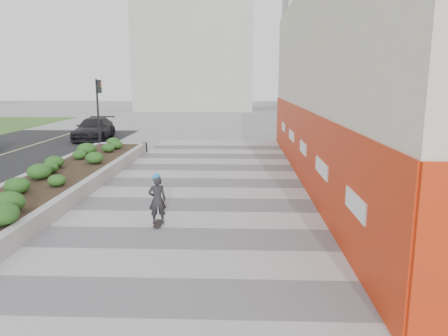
% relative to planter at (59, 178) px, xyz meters
% --- Properties ---
extents(ground, '(160.00, 160.00, 0.00)m').
position_rel_planter_xyz_m(ground, '(5.50, -7.00, -0.42)').
color(ground, gray).
rests_on(ground, ground).
extents(walkway, '(8.00, 36.00, 0.01)m').
position_rel_planter_xyz_m(walkway, '(5.50, -4.00, -0.41)').
color(walkway, '#A8A8AD').
rests_on(walkway, ground).
extents(building, '(6.04, 24.08, 8.00)m').
position_rel_planter_xyz_m(building, '(12.48, 1.98, 3.56)').
color(building, beige).
rests_on(building, ground).
extents(planter, '(3.00, 18.00, 0.90)m').
position_rel_planter_xyz_m(planter, '(0.00, 0.00, 0.00)').
color(planter, '#9E9EA0').
rests_on(planter, ground).
extents(traffic_signal_near, '(0.33, 0.28, 4.20)m').
position_rel_planter_xyz_m(traffic_signal_near, '(-1.73, 10.50, 2.34)').
color(traffic_signal_near, black).
rests_on(traffic_signal_near, ground).
extents(distant_bldg_north_l, '(16.00, 12.00, 20.00)m').
position_rel_planter_xyz_m(distant_bldg_north_l, '(0.50, 48.00, 9.58)').
color(distant_bldg_north_l, '#ADAAA3').
rests_on(distant_bldg_north_l, ground).
extents(distant_bldg_north_r, '(14.00, 10.00, 24.00)m').
position_rel_planter_xyz_m(distant_bldg_north_r, '(20.50, 53.00, 11.58)').
color(distant_bldg_north_r, '#ADAAA3').
rests_on(distant_bldg_north_r, ground).
extents(manhole_cover, '(0.44, 0.44, 0.01)m').
position_rel_planter_xyz_m(manhole_cover, '(6.00, -4.00, -0.42)').
color(manhole_cover, '#595654').
rests_on(manhole_cover, ground).
extents(skateboarder, '(0.58, 0.73, 1.54)m').
position_rel_planter_xyz_m(skateboarder, '(4.60, -4.18, 0.36)').
color(skateboarder, beige).
rests_on(skateboarder, ground).
extents(car_dark, '(2.42, 5.34, 1.52)m').
position_rel_planter_xyz_m(car_dark, '(-3.37, 14.22, 0.34)').
color(car_dark, black).
rests_on(car_dark, ground).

